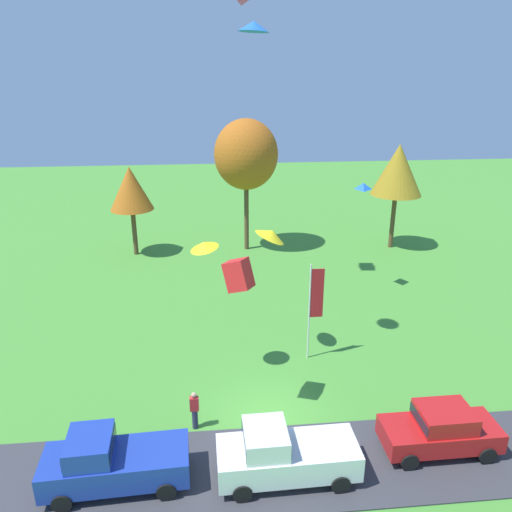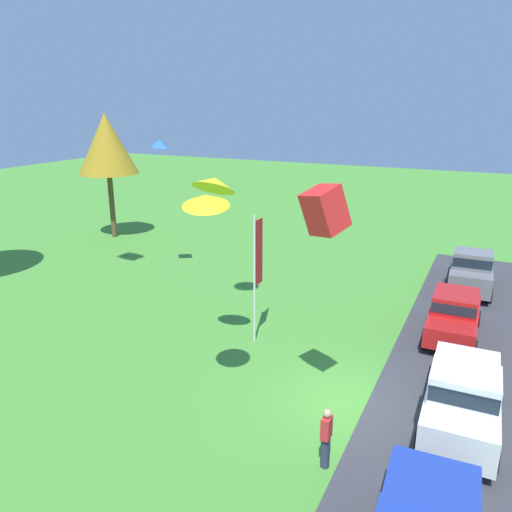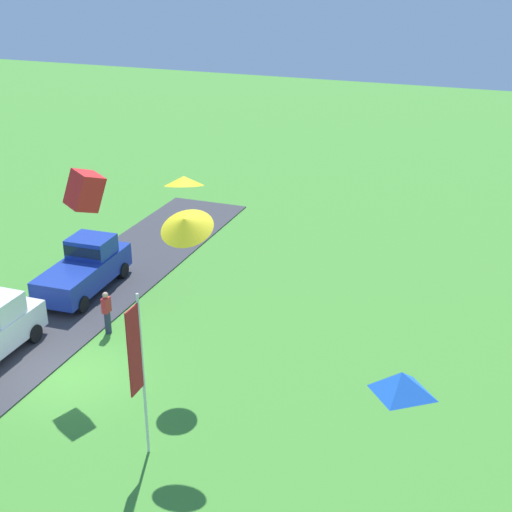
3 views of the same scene
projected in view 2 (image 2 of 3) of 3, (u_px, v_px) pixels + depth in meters
The scene contains 12 objects.
ground_plane at pixel (345, 403), 15.72m from camera, with size 120.00×120.00×0.00m, color #478E33.
pavement_strip at pixel (440, 427), 14.53m from camera, with size 36.00×4.40×0.06m, color #38383D.
car_pickup_mid_row at pixel (463, 396), 14.11m from camera, with size 5.03×2.12×2.14m.
car_sedan_far_end at pixel (454, 314), 19.78m from camera, with size 4.42×1.99×1.84m.
car_pickup_near_entrance at pixel (471, 269), 24.78m from camera, with size 5.06×2.18×2.14m.
person_on_lawn at pixel (326, 438), 12.73m from camera, with size 0.36×0.24×1.71m.
tree_lone_near at pixel (107, 144), 33.20m from camera, with size 3.98×3.98×8.39m.
flag_banner at pixel (257, 261), 19.04m from camera, with size 0.71×0.08×5.12m.
kite_box_low_drifter at pixel (325, 210), 13.13m from camera, with size 0.84×0.84×1.17m, color red.
kite_diamond_trailing_tail at pixel (159, 143), 24.91m from camera, with size 0.77×0.85×0.39m, color blue.
kite_delta_over_trees at pixel (214, 183), 16.52m from camera, with size 1.50×1.50×0.38m, color yellow.
kite_delta_topmost at pixel (206, 200), 13.10m from camera, with size 1.27×1.27×0.31m, color yellow.
Camera 2 is at (-13.50, -3.44, 9.09)m, focal length 35.00 mm.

